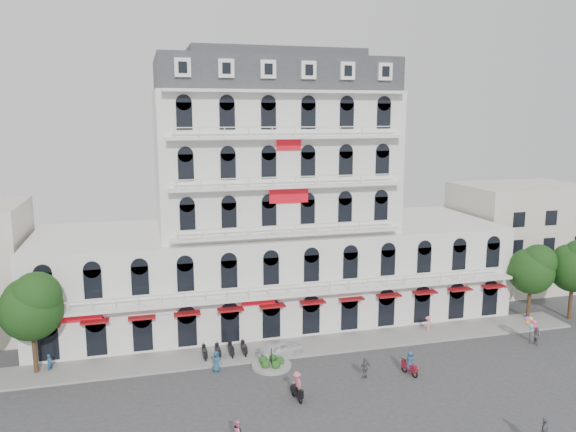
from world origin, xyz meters
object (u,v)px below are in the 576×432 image
Objects in this scene: balloon_vendor at (534,331)px; rider_east at (410,363)px; parked_car at (280,349)px; rider_center at (297,385)px.

rider_east is at bearing -169.23° from balloon_vendor.
balloon_vendor is (13.20, 2.51, 0.32)m from rider_east.
rider_east reaches higher than parked_car.
rider_center reaches higher than parked_car.
balloon_vendor is (22.70, 3.98, 0.16)m from rider_center.
parked_car is at bearing 37.68° from rider_east.
balloon_vendor reaches higher than rider_center.
rider_east is 0.81× the size of balloon_vendor.
rider_center is 23.05m from balloon_vendor.
rider_east is 9.62m from rider_center.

